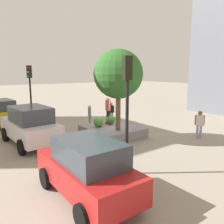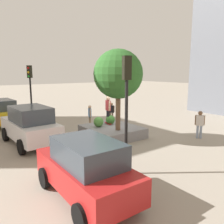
% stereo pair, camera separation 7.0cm
% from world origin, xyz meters
% --- Properties ---
extents(ground_plane, '(120.00, 120.00, 0.00)m').
position_xyz_m(ground_plane, '(0.00, 0.00, 0.00)').
color(ground_plane, '#9E9384').
extents(planter_ledge, '(3.34, 2.89, 0.60)m').
position_xyz_m(planter_ledge, '(-0.09, -0.04, 0.30)').
color(planter_ledge, gray).
rests_on(planter_ledge, ground).
extents(plaza_tree, '(2.72, 2.72, 4.53)m').
position_xyz_m(plaza_tree, '(-0.94, 0.16, 3.74)').
color(plaza_tree, brown).
rests_on(plaza_tree, planter_ledge).
extents(boxwood_shrub, '(0.61, 0.61, 0.61)m').
position_xyz_m(boxwood_shrub, '(0.36, 0.64, 0.90)').
color(boxwood_shrub, '#4C8C3D').
rests_on(boxwood_shrub, planter_ledge).
extents(hedge_clump, '(0.58, 0.58, 0.58)m').
position_xyz_m(hedge_clump, '(0.48, -0.34, 0.89)').
color(hedge_clump, '#3D7A33').
rests_on(hedge_clump, planter_ledge).
extents(skateboard, '(0.83, 0.38, 0.07)m').
position_xyz_m(skateboard, '(0.59, -0.24, 0.66)').
color(skateboard, '#A51E1E').
rests_on(skateboard, planter_ledge).
extents(skateboarder, '(0.56, 0.31, 1.71)m').
position_xyz_m(skateboarder, '(0.59, -0.24, 1.66)').
color(skateboarder, black).
rests_on(skateboarder, skateboard).
extents(sedan_parked, '(4.09, 1.96, 1.89)m').
position_xyz_m(sedan_parked, '(-5.14, 4.70, 0.96)').
color(sedan_parked, '#B21E1E').
rests_on(sedan_parked, ground).
extents(police_car, '(4.53, 2.24, 2.07)m').
position_xyz_m(police_car, '(1.31, 4.41, 1.05)').
color(police_car, white).
rests_on(police_car, ground).
extents(taxi_cab, '(4.17, 2.10, 1.90)m').
position_xyz_m(taxi_cab, '(7.11, 4.73, 0.96)').
color(taxi_cab, gold).
rests_on(taxi_cab, ground).
extents(traffic_light_corner, '(0.37, 0.37, 4.31)m').
position_xyz_m(traffic_light_corner, '(5.15, 3.11, 2.95)').
color(traffic_light_corner, black).
rests_on(traffic_light_corner, ground).
extents(traffic_light_median, '(0.37, 0.34, 4.45)m').
position_xyz_m(traffic_light_median, '(-4.58, 2.63, 3.04)').
color(traffic_light_median, black).
rests_on(traffic_light_median, ground).
extents(pedestrian_crossing, '(0.49, 0.33, 1.54)m').
position_xyz_m(pedestrian_crossing, '(2.83, -0.24, 0.89)').
color(pedestrian_crossing, '#847056').
rests_on(pedestrian_crossing, ground).
extents(bystander_watching, '(0.46, 0.42, 1.64)m').
position_xyz_m(bystander_watching, '(-3.52, -3.90, 0.95)').
color(bystander_watching, '#8C9EB7').
rests_on(bystander_watching, ground).
extents(passerby_with_bag, '(0.42, 0.38, 1.50)m').
position_xyz_m(passerby_with_bag, '(3.28, -2.48, 0.87)').
color(passerby_with_bag, '#847056').
rests_on(passerby_with_bag, ground).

